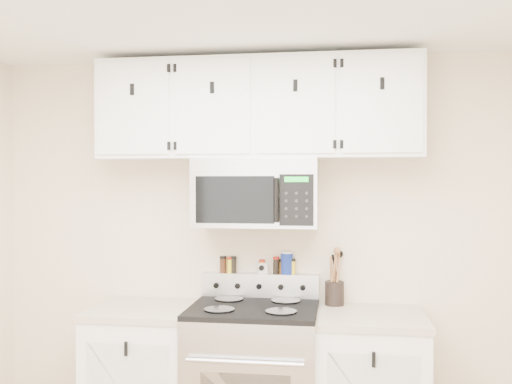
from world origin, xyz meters
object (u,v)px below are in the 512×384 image
range (254,382)px  utensil_crock (334,291)px  microwave (257,192)px  salt_canister (287,263)px

range → utensil_crock: (0.48, 0.23, 0.52)m
range → utensil_crock: utensil_crock is taller
microwave → utensil_crock: (0.48, 0.11, -0.62)m
range → salt_canister: salt_canister is taller
utensil_crock → salt_canister: (-0.31, 0.05, 0.17)m
microwave → utensil_crock: microwave is taller
utensil_crock → microwave: bearing=-167.6°
microwave → salt_canister: microwave is taller
range → microwave: size_ratio=1.45×
range → salt_canister: bearing=58.4°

